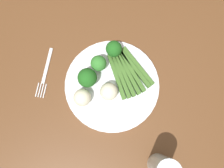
{
  "coord_description": "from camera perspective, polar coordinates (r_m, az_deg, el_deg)",
  "views": [
    {
      "loc": [
        -0.03,
        0.15,
        1.37
      ],
      "look_at": [
        -0.02,
        0.01,
        0.76
      ],
      "focal_mm": 32.74,
      "sensor_mm": 36.0,
      "label": 1
    }
  ],
  "objects": [
    {
      "name": "fork",
      "position": [
        0.68,
        -18.1,
        2.93
      ],
      "size": [
        0.03,
        0.17,
        0.0
      ],
      "rotation": [
        0.0,
        0.0,
        1.47
      ],
      "color": "silver",
      "rests_on": "dining_table"
    },
    {
      "name": "ground_plane",
      "position": [
        1.39,
        -0.87,
        -7.12
      ],
      "size": [
        6.0,
        6.0,
        0.02
      ],
      "primitive_type": "cube",
      "color": "tan"
    },
    {
      "name": "plate",
      "position": [
        0.63,
        0.0,
        -0.26
      ],
      "size": [
        0.29,
        0.29,
        0.01
      ],
      "primitive_type": "cylinder",
      "color": "white",
      "rests_on": "dining_table"
    },
    {
      "name": "dining_table",
      "position": [
        0.74,
        -1.6,
        -1.69
      ],
      "size": [
        1.2,
        0.97,
        0.74
      ],
      "color": "brown",
      "rests_on": "ground_plane"
    },
    {
      "name": "cauliflower_front_left",
      "position": [
        0.6,
        -8.31,
        -3.78
      ],
      "size": [
        0.05,
        0.05,
        0.05
      ],
      "primitive_type": "sphere",
      "color": "beige",
      "rests_on": "plate"
    },
    {
      "name": "broccoli_front",
      "position": [
        0.62,
        0.52,
        9.76
      ],
      "size": [
        0.05,
        0.05,
        0.06
      ],
      "color": "#4C7F2B",
      "rests_on": "plate"
    },
    {
      "name": "broccoli_left",
      "position": [
        0.61,
        -3.78,
        5.77
      ],
      "size": [
        0.05,
        0.05,
        0.06
      ],
      "color": "#609E3D",
      "rests_on": "plate"
    },
    {
      "name": "broccoli_back",
      "position": [
        0.59,
        -6.94,
        1.32
      ],
      "size": [
        0.06,
        0.06,
        0.07
      ],
      "color": "#4C7F2B",
      "rests_on": "plate"
    },
    {
      "name": "water_glass",
      "position": [
        0.58,
        14.09,
        -21.85
      ],
      "size": [
        0.06,
        0.06,
        0.12
      ],
      "primitive_type": "cylinder",
      "color": "silver",
      "rests_on": "dining_table"
    },
    {
      "name": "cauliflower_edge",
      "position": [
        0.59,
        -0.87,
        -2.13
      ],
      "size": [
        0.05,
        0.05,
        0.05
      ],
      "primitive_type": "sphere",
      "color": "beige",
      "rests_on": "plate"
    },
    {
      "name": "asparagus_bundle",
      "position": [
        0.63,
        4.39,
        3.36
      ],
      "size": [
        0.15,
        0.17,
        0.01
      ],
      "rotation": [
        0.0,
        0.0,
        2.08
      ],
      "color": "#3D6626",
      "rests_on": "plate"
    }
  ]
}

